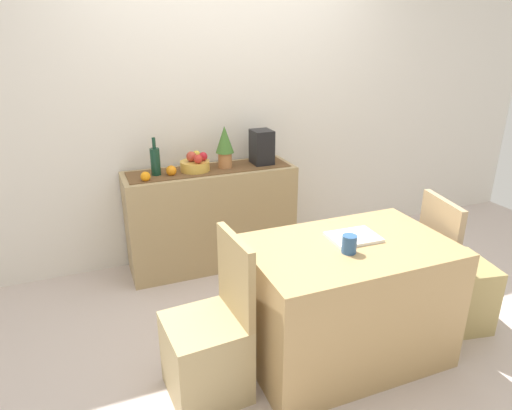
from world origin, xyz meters
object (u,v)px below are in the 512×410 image
coffee_cup (349,244)px  dining_table (345,301)px  wine_bottle (155,161)px  sideboard_console (212,218)px  coffee_maker (262,147)px  open_book (353,237)px  potted_plant (225,145)px  fruit_bowl (195,166)px  chair_by_corner (453,288)px  chair_near_window (209,350)px

coffee_cup → dining_table: bearing=52.4°
wine_bottle → sideboard_console: bearing=0.0°
coffee_cup → coffee_maker: bearing=85.9°
wine_bottle → open_book: 1.61m
sideboard_console → wine_bottle: 0.67m
wine_bottle → coffee_cup: wine_bottle is taller
dining_table → coffee_cup: coffee_cup is taller
dining_table → coffee_cup: 0.43m
potted_plant → wine_bottle: bearing=-180.0°
fruit_bowl → potted_plant: size_ratio=0.67×
fruit_bowl → potted_plant: potted_plant is taller
sideboard_console → coffee_maker: coffee_maker is taller
wine_bottle → chair_by_corner: 2.27m
sideboard_console → coffee_maker: bearing=0.0°
wine_bottle → chair_by_corner: (1.65, -1.39, -0.67)m
potted_plant → chair_by_corner: potted_plant is taller
sideboard_console → wine_bottle: bearing=180.0°
open_book → coffee_cup: coffee_cup is taller
dining_table → wine_bottle: bearing=120.4°
coffee_maker → dining_table: (-0.04, -1.40, -0.60)m
fruit_bowl → coffee_maker: coffee_maker is taller
wine_bottle → coffee_cup: size_ratio=2.92×
fruit_bowl → coffee_cup: size_ratio=2.27×
potted_plant → dining_table: 1.56m
wine_bottle → coffee_cup: bearing=-62.9°
wine_bottle → chair_near_window: size_ratio=0.32×
sideboard_console → chair_near_window: bearing=-107.3°
chair_near_window → fruit_bowl: bearing=77.2°
open_book → chair_near_window: size_ratio=0.31×
fruit_bowl → open_book: bearing=-66.8°
open_book → chair_by_corner: 0.92m
wine_bottle → coffee_maker: wine_bottle is taller
dining_table → coffee_cup: (-0.06, -0.08, 0.42)m
coffee_maker → chair_near_window: size_ratio=0.31×
wine_bottle → coffee_cup: (0.76, -1.48, -0.15)m
fruit_bowl → coffee_maker: size_ratio=0.81×
dining_table → chair_near_window: (-0.84, 0.00, -0.10)m
fruit_bowl → chair_by_corner: 2.04m
open_book → chair_by_corner: chair_by_corner is taller
dining_table → chair_near_window: 0.84m
potted_plant → coffee_cup: size_ratio=3.38×
fruit_bowl → chair_by_corner: (1.35, -1.39, -0.61)m
chair_by_corner → coffee_maker: bearing=119.6°
wine_bottle → coffee_maker: size_ratio=1.04×
chair_near_window → open_book: bearing=3.6°
wine_bottle → chair_by_corner: wine_bottle is taller
coffee_maker → coffee_cup: bearing=-94.1°
sideboard_console → dining_table: sideboard_console is taller
fruit_bowl → open_book: (0.58, -1.34, -0.12)m
fruit_bowl → chair_near_window: bearing=-102.8°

